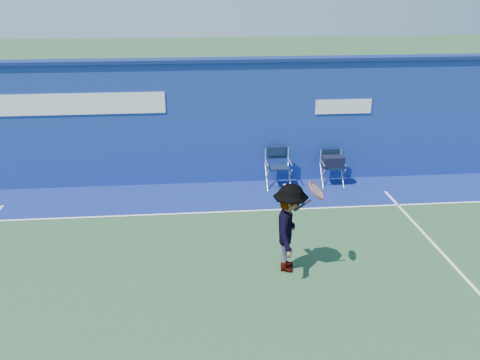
{
  "coord_description": "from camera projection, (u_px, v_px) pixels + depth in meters",
  "views": [
    {
      "loc": [
        -0.07,
        -6.99,
        4.82
      ],
      "look_at": [
        0.82,
        2.6,
        1.0
      ],
      "focal_mm": 38.0,
      "sensor_mm": 36.0,
      "label": 1
    }
  ],
  "objects": [
    {
      "name": "tennis_player",
      "position": [
        290.0,
        228.0,
        8.79
      ],
      "size": [
        1.0,
        1.15,
        1.7
      ],
      "color": "#EA4738",
      "rests_on": "ground"
    },
    {
      "name": "directors_chair_left",
      "position": [
        278.0,
        174.0,
        12.55
      ],
      "size": [
        0.57,
        0.53,
        0.97
      ],
      "color": "silver",
      "rests_on": "ground"
    },
    {
      "name": "ground",
      "position": [
        205.0,
        297.0,
        8.26
      ],
      "size": [
        80.0,
        80.0,
        0.0
      ],
      "primitive_type": "plane",
      "color": "#284B2B",
      "rests_on": "ground"
    },
    {
      "name": "water_bottle",
      "position": [
        284.0,
        189.0,
        12.25
      ],
      "size": [
        0.07,
        0.07,
        0.22
      ],
      "primitive_type": "cylinder",
      "color": "silver",
      "rests_on": "ground"
    },
    {
      "name": "out_of_bounds_strip",
      "position": [
        200.0,
        197.0,
        12.05
      ],
      "size": [
        24.0,
        1.8,
        0.01
      ],
      "primitive_type": "cube",
      "color": "navy",
      "rests_on": "ground"
    },
    {
      "name": "directors_chair_right",
      "position": [
        332.0,
        171.0,
        12.66
      ],
      "size": [
        0.52,
        0.47,
        0.87
      ],
      "color": "silver",
      "rests_on": "ground"
    },
    {
      "name": "court_lines",
      "position": [
        204.0,
        277.0,
        8.81
      ],
      "size": [
        24.0,
        12.0,
        0.01
      ],
      "color": "white",
      "rests_on": "out_of_bounds_strip"
    },
    {
      "name": "stadium_wall",
      "position": [
        197.0,
        122.0,
        12.5
      ],
      "size": [
        24.0,
        0.5,
        3.08
      ],
      "color": "navy",
      "rests_on": "ground"
    }
  ]
}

